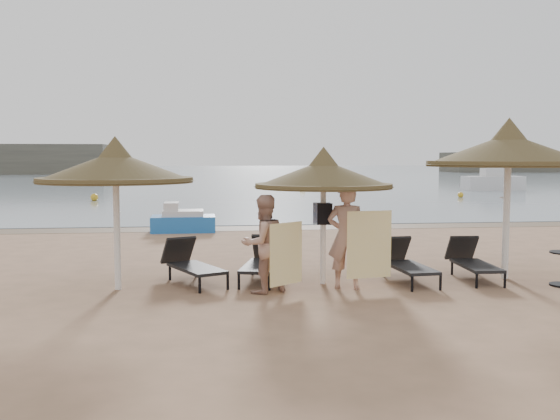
% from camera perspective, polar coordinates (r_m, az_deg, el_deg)
% --- Properties ---
extents(ground, '(160.00, 160.00, 0.00)m').
position_cam_1_polar(ground, '(11.32, 2.15, -7.03)').
color(ground, '#9F7556').
rests_on(ground, ground).
extents(sea, '(200.00, 140.00, 0.03)m').
position_cam_1_polar(sea, '(90.99, -5.77, 3.41)').
color(sea, gray).
rests_on(sea, ground).
extents(wet_sand_strip, '(200.00, 1.60, 0.01)m').
position_cam_1_polar(wet_sand_strip, '(20.55, -1.95, -1.63)').
color(wet_sand_strip, brown).
rests_on(wet_sand_strip, ground).
extents(far_shore, '(150.00, 54.80, 12.00)m').
position_cam_1_polar(far_shore, '(91.79, -21.69, 4.90)').
color(far_shore, '#5A5648').
rests_on(far_shore, ground).
extents(palapa_left, '(2.72, 2.72, 2.70)m').
position_cam_1_polar(palapa_left, '(11.23, -14.81, 3.76)').
color(palapa_left, white).
rests_on(palapa_left, ground).
extents(palapa_center, '(2.55, 2.55, 2.52)m').
position_cam_1_polar(palapa_center, '(11.39, 3.99, 3.23)').
color(palapa_center, white).
rests_on(palapa_center, ground).
extents(palapa_right, '(3.11, 3.11, 3.08)m').
position_cam_1_polar(palapa_right, '(12.64, 20.16, 5.11)').
color(palapa_right, white).
rests_on(palapa_right, ground).
extents(lounger_far_left, '(1.29, 1.87, 0.80)m').
position_cam_1_polar(lounger_far_left, '(11.79, -8.14, -4.82)').
color(lounger_far_left, black).
rests_on(lounger_far_left, ground).
extents(lounger_near_left, '(1.04, 1.90, 0.81)m').
position_cam_1_polar(lounger_near_left, '(11.93, -1.56, -4.64)').
color(lounger_near_left, black).
rests_on(lounger_near_left, ground).
extents(lounger_near_right, '(0.72, 1.81, 0.79)m').
position_cam_1_polar(lounger_near_right, '(12.05, 11.37, -4.68)').
color(lounger_near_right, black).
rests_on(lounger_near_right, ground).
extents(lounger_far_right, '(0.67, 1.75, 0.77)m').
position_cam_1_polar(lounger_far_right, '(12.60, 17.14, -4.43)').
color(lounger_far_right, black).
rests_on(lounger_far_right, ground).
extents(person_left, '(1.07, 0.93, 1.96)m').
position_cam_1_polar(person_left, '(10.69, -1.53, -2.40)').
color(person_left, tan).
rests_on(person_left, ground).
extents(person_right, '(1.14, 0.92, 2.16)m').
position_cam_1_polar(person_right, '(11.09, 6.10, -1.66)').
color(person_right, tan).
rests_on(person_right, ground).
extents(towel_left, '(0.61, 0.47, 1.05)m').
position_cam_1_polar(towel_left, '(10.42, 0.57, -4.03)').
color(towel_left, yellow).
rests_on(towel_left, ground).
extents(towel_right, '(0.83, 0.17, 1.18)m').
position_cam_1_polar(towel_right, '(10.96, 8.16, -3.15)').
color(towel_right, yellow).
rests_on(towel_right, ground).
extents(bag_patterned, '(0.32, 0.14, 0.39)m').
position_cam_1_polar(bag_patterned, '(11.61, 3.81, -0.29)').
color(bag_patterned, silver).
rests_on(bag_patterned, ground).
extents(bag_dark, '(0.29, 0.14, 0.39)m').
position_cam_1_polar(bag_dark, '(11.27, 4.13, -0.37)').
color(bag_dark, black).
rests_on(bag_dark, ground).
extents(pedal_boat, '(1.98, 1.19, 0.92)m').
position_cam_1_polar(pedal_boat, '(19.77, -8.92, -0.97)').
color(pedal_boat, blue).
rests_on(pedal_boat, ground).
extents(buoy_left, '(0.40, 0.40, 0.40)m').
position_cam_1_polar(buoy_left, '(34.31, -16.61, 1.12)').
color(buoy_left, gold).
rests_on(buoy_left, ground).
extents(buoy_mid, '(0.39, 0.39, 0.39)m').
position_cam_1_polar(buoy_mid, '(43.29, 2.07, 2.05)').
color(buoy_mid, gold).
rests_on(buoy_mid, ground).
extents(buoy_right, '(0.33, 0.33, 0.33)m').
position_cam_1_polar(buoy_right, '(36.98, 16.18, 1.33)').
color(buoy_right, gold).
rests_on(buoy_right, ground).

